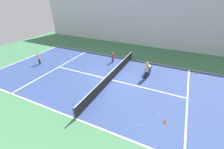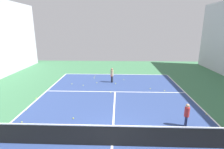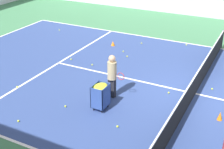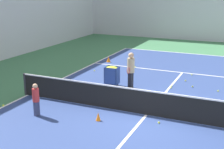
% 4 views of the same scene
% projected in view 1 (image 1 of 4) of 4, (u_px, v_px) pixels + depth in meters
% --- Properties ---
extents(ground_plane, '(38.70, 38.70, 0.00)m').
position_uv_depth(ground_plane, '(112.00, 80.00, 13.82)').
color(ground_plane, '#3D754C').
extents(court_playing_area, '(10.75, 23.23, 0.00)m').
position_uv_depth(court_playing_area, '(112.00, 80.00, 13.82)').
color(court_playing_area, navy).
rests_on(court_playing_area, ground).
extents(line_baseline_near, '(10.75, 0.10, 0.00)m').
position_uv_depth(line_baseline_near, '(26.00, 59.00, 18.18)').
color(line_baseline_near, white).
rests_on(line_baseline_near, ground).
extents(line_sideline_left, '(0.10, 23.23, 0.00)m').
position_uv_depth(line_sideline_left, '(131.00, 59.00, 18.07)').
color(line_sideline_left, white).
rests_on(line_sideline_left, ground).
extents(line_sideline_right, '(0.10, 23.23, 0.00)m').
position_uv_depth(line_sideline_right, '(76.00, 119.00, 9.57)').
color(line_sideline_right, white).
rests_on(line_sideline_right, ground).
extents(line_service_near, '(10.75, 0.10, 0.00)m').
position_uv_depth(line_service_near, '(59.00, 67.00, 16.22)').
color(line_service_near, white).
rests_on(line_service_near, ground).
extents(line_service_far, '(10.75, 0.10, 0.00)m').
position_uv_depth(line_service_far, '(187.00, 98.00, 11.42)').
color(line_service_far, white).
rests_on(line_service_far, ground).
extents(line_centre_service, '(0.10, 12.78, 0.00)m').
position_uv_depth(line_centre_service, '(112.00, 80.00, 13.82)').
color(line_centre_service, white).
rests_on(line_centre_service, ground).
extents(hall_enclosure_left, '(0.15, 35.00, 7.53)m').
position_uv_depth(hall_enclosure_left, '(146.00, 20.00, 20.85)').
color(hall_enclosure_left, silver).
rests_on(hall_enclosure_left, ground).
extents(tennis_net, '(11.05, 0.10, 0.97)m').
position_uv_depth(tennis_net, '(112.00, 75.00, 13.58)').
color(tennis_net, '#2D2D33').
rests_on(tennis_net, ground).
extents(player_near_baseline, '(0.33, 0.62, 1.32)m').
position_uv_depth(player_near_baseline, '(39.00, 58.00, 16.51)').
color(player_near_baseline, black).
rests_on(player_near_baseline, ground).
extents(coach_at_net, '(0.37, 0.68, 1.68)m').
position_uv_depth(coach_at_net, '(147.00, 69.00, 13.64)').
color(coach_at_net, black).
rests_on(coach_at_net, ground).
extents(child_midcourt, '(0.31, 0.31, 1.22)m').
position_uv_depth(child_midcourt, '(113.00, 57.00, 16.98)').
color(child_midcourt, '#2D3351').
rests_on(child_midcourt, ground).
extents(ball_cart, '(0.62, 0.47, 0.95)m').
position_uv_depth(ball_cart, '(148.00, 68.00, 14.53)').
color(ball_cart, '#2D478C').
rests_on(ball_cart, ground).
extents(training_cone_0, '(0.25, 0.25, 0.34)m').
position_uv_depth(training_cone_0, '(196.00, 72.00, 14.84)').
color(training_cone_0, orange).
rests_on(training_cone_0, ground).
extents(training_cone_1, '(0.20, 0.20, 0.25)m').
position_uv_depth(training_cone_1, '(165.00, 121.00, 9.28)').
color(training_cone_1, orange).
rests_on(training_cone_1, ground).
extents(training_cone_2, '(0.17, 0.17, 0.30)m').
position_uv_depth(training_cone_2, '(108.00, 70.00, 15.28)').
color(training_cone_2, orange).
rests_on(training_cone_2, ground).
extents(tennis_ball_0, '(0.07, 0.07, 0.07)m').
position_uv_depth(tennis_ball_0, '(46.00, 63.00, 16.95)').
color(tennis_ball_0, yellow).
rests_on(tennis_ball_0, ground).
extents(tennis_ball_1, '(0.07, 0.07, 0.07)m').
position_uv_depth(tennis_ball_1, '(109.00, 55.00, 19.08)').
color(tennis_ball_1, yellow).
rests_on(tennis_ball_1, ground).
extents(tennis_ball_2, '(0.07, 0.07, 0.07)m').
position_uv_depth(tennis_ball_2, '(154.00, 97.00, 11.54)').
color(tennis_ball_2, yellow).
rests_on(tennis_ball_2, ground).
extents(tennis_ball_3, '(0.07, 0.07, 0.07)m').
position_uv_depth(tennis_ball_3, '(78.00, 54.00, 19.40)').
color(tennis_ball_3, yellow).
rests_on(tennis_ball_3, ground).
extents(tennis_ball_4, '(0.07, 0.07, 0.07)m').
position_uv_depth(tennis_ball_4, '(14.00, 67.00, 16.13)').
color(tennis_ball_4, yellow).
rests_on(tennis_ball_4, ground).
extents(tennis_ball_5, '(0.07, 0.07, 0.07)m').
position_uv_depth(tennis_ball_5, '(149.00, 89.00, 12.46)').
color(tennis_ball_5, yellow).
rests_on(tennis_ball_5, ground).
extents(tennis_ball_6, '(0.07, 0.07, 0.07)m').
position_uv_depth(tennis_ball_6, '(141.00, 126.00, 9.04)').
color(tennis_ball_6, yellow).
rests_on(tennis_ball_6, ground).
extents(tennis_ball_8, '(0.07, 0.07, 0.07)m').
position_uv_depth(tennis_ball_8, '(153.00, 112.00, 10.12)').
color(tennis_ball_8, yellow).
rests_on(tennis_ball_8, ground).
extents(tennis_ball_9, '(0.07, 0.07, 0.07)m').
position_uv_depth(tennis_ball_9, '(104.00, 82.00, 13.51)').
color(tennis_ball_9, yellow).
rests_on(tennis_ball_9, ground).
extents(tennis_ball_10, '(0.07, 0.07, 0.07)m').
position_uv_depth(tennis_ball_10, '(171.00, 69.00, 15.63)').
color(tennis_ball_10, yellow).
rests_on(tennis_ball_10, ground).
extents(tennis_ball_11, '(0.07, 0.07, 0.07)m').
position_uv_depth(tennis_ball_11, '(43.00, 59.00, 18.02)').
color(tennis_ball_11, yellow).
rests_on(tennis_ball_11, ground).
extents(tennis_ball_12, '(0.07, 0.07, 0.07)m').
position_uv_depth(tennis_ball_12, '(62.00, 106.00, 10.65)').
color(tennis_ball_12, yellow).
rests_on(tennis_ball_12, ground).
extents(tennis_ball_13, '(0.07, 0.07, 0.07)m').
position_uv_depth(tennis_ball_13, '(189.00, 81.00, 13.58)').
color(tennis_ball_13, yellow).
rests_on(tennis_ball_13, ground).
extents(tennis_ball_14, '(0.07, 0.07, 0.07)m').
position_uv_depth(tennis_ball_14, '(152.00, 90.00, 12.37)').
color(tennis_ball_14, yellow).
rests_on(tennis_ball_14, ground).
extents(tennis_ball_15, '(0.07, 0.07, 0.07)m').
position_uv_depth(tennis_ball_15, '(58.00, 68.00, 15.86)').
color(tennis_ball_15, yellow).
rests_on(tennis_ball_15, ground).
extents(tennis_ball_16, '(0.07, 0.07, 0.07)m').
position_uv_depth(tennis_ball_16, '(23.00, 99.00, 11.29)').
color(tennis_ball_16, yellow).
rests_on(tennis_ball_16, ground).
extents(tennis_ball_17, '(0.07, 0.07, 0.07)m').
position_uv_depth(tennis_ball_17, '(15.00, 79.00, 13.84)').
color(tennis_ball_17, yellow).
rests_on(tennis_ball_17, ground).
extents(tennis_ball_18, '(0.07, 0.07, 0.07)m').
position_uv_depth(tennis_ball_18, '(148.00, 105.00, 10.69)').
color(tennis_ball_18, yellow).
rests_on(tennis_ball_18, ground).
extents(tennis_ball_19, '(0.07, 0.07, 0.07)m').
position_uv_depth(tennis_ball_19, '(102.00, 124.00, 9.17)').
color(tennis_ball_19, yellow).
rests_on(tennis_ball_19, ground).
extents(tennis_ball_20, '(0.07, 0.07, 0.07)m').
position_uv_depth(tennis_ball_20, '(120.00, 57.00, 18.63)').
color(tennis_ball_20, yellow).
rests_on(tennis_ball_20, ground).
extents(tennis_ball_21, '(0.07, 0.07, 0.07)m').
position_uv_depth(tennis_ball_21, '(166.00, 96.00, 11.61)').
color(tennis_ball_21, yellow).
rests_on(tennis_ball_21, ground).
extents(tennis_ball_22, '(0.07, 0.07, 0.07)m').
position_uv_depth(tennis_ball_22, '(161.00, 74.00, 14.79)').
color(tennis_ball_22, yellow).
rests_on(tennis_ball_22, ground).
extents(tennis_ball_23, '(0.07, 0.07, 0.07)m').
position_uv_depth(tennis_ball_23, '(79.00, 86.00, 12.88)').
color(tennis_ball_23, yellow).
rests_on(tennis_ball_23, ground).
extents(tennis_ball_24, '(0.07, 0.07, 0.07)m').
position_uv_depth(tennis_ball_24, '(42.00, 104.00, 10.78)').
color(tennis_ball_24, yellow).
rests_on(tennis_ball_24, ground).
extents(tennis_ball_25, '(0.07, 0.07, 0.07)m').
position_uv_depth(tennis_ball_25, '(183.00, 101.00, 11.08)').
color(tennis_ball_25, yellow).
rests_on(tennis_ball_25, ground).
extents(tennis_ball_26, '(0.07, 0.07, 0.07)m').
position_uv_depth(tennis_ball_26, '(18.00, 68.00, 15.89)').
color(tennis_ball_26, yellow).
rests_on(tennis_ball_26, ground).
extents(tennis_ball_27, '(0.07, 0.07, 0.07)m').
position_uv_depth(tennis_ball_27, '(70.00, 57.00, 18.72)').
color(tennis_ball_27, yellow).
rests_on(tennis_ball_27, ground).
extents(tennis_ball_28, '(0.07, 0.07, 0.07)m').
position_uv_depth(tennis_ball_28, '(28.00, 75.00, 14.54)').
color(tennis_ball_28, yellow).
rests_on(tennis_ball_28, ground).
extents(tennis_ball_29, '(0.07, 0.07, 0.07)m').
position_uv_depth(tennis_ball_29, '(140.00, 69.00, 15.81)').
color(tennis_ball_29, yellow).
rests_on(tennis_ball_29, ground).
extents(tennis_ball_30, '(0.07, 0.07, 0.07)m').
position_uv_depth(tennis_ball_30, '(123.00, 80.00, 13.82)').
color(tennis_ball_30, yellow).
rests_on(tennis_ball_30, ground).
extents(tennis_ball_31, '(0.07, 0.07, 0.07)m').
position_uv_depth(tennis_ball_31, '(32.00, 69.00, 15.68)').
color(tennis_ball_31, yellow).
rests_on(tennis_ball_31, ground).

